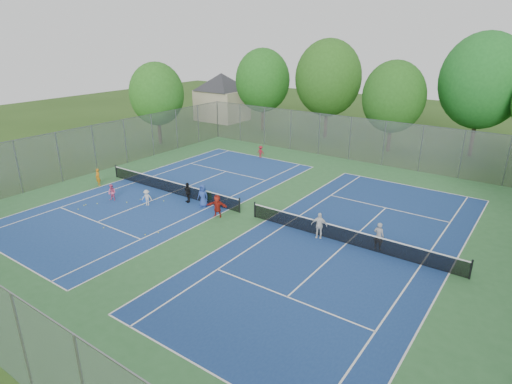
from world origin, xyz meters
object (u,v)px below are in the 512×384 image
(net_left, at_px, (171,187))
(ball_crate, at_px, (145,199))
(net_right, at_px, (347,236))
(instructor, at_px, (379,236))
(ball_hopper, at_px, (209,196))

(net_left, bearing_deg, ball_crate, -97.71)
(ball_crate, bearing_deg, net_right, 8.98)
(net_right, xyz_separation_m, instructor, (1.65, 0.38, 0.34))
(net_right, bearing_deg, ball_crate, -171.02)
(ball_hopper, bearing_deg, ball_crate, -140.38)
(net_right, distance_m, ball_crate, 14.49)
(instructor, bearing_deg, ball_hopper, 2.15)
(net_right, relative_size, ball_crate, 33.05)
(ball_crate, height_order, instructor, instructor)
(net_left, xyz_separation_m, net_right, (14.00, 0.00, 0.00))
(net_left, distance_m, ball_crate, 2.30)
(net_right, relative_size, ball_hopper, 21.03)
(net_right, relative_size, instructor, 8.05)
(ball_crate, distance_m, instructor, 16.19)
(ball_crate, bearing_deg, instructor, 9.40)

